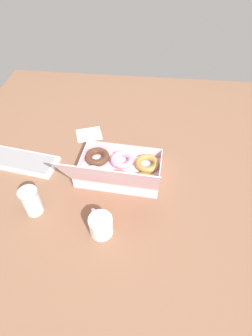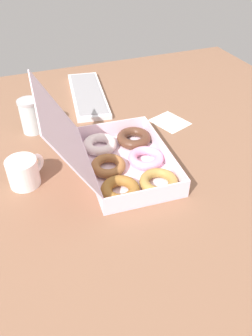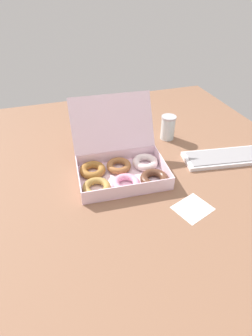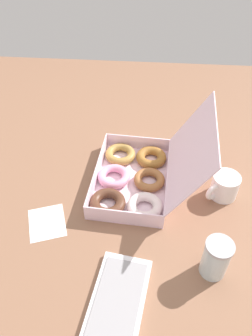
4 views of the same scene
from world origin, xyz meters
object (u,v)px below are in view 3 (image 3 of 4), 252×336
object	(u,v)px
coffee_mug	(111,133)
glass_jar	(168,127)
donut_box	(122,169)
keyboard	(229,157)

from	to	relation	value
coffee_mug	glass_jar	size ratio (longest dim) A/B	0.92
donut_box	coffee_mug	xyz separation A→B (cm)	(3.08, 28.96, 0.88)
donut_box	coffee_mug	distance (cm)	29.13
donut_box	glass_jar	size ratio (longest dim) A/B	3.22
keyboard	coffee_mug	world-z (taller)	coffee_mug
coffee_mug	glass_jar	bearing A→B (deg)	-12.36
donut_box	coffee_mug	size ratio (longest dim) A/B	3.51
keyboard	glass_jar	bearing A→B (deg)	127.05
glass_jar	coffee_mug	bearing A→B (deg)	167.64
keyboard	glass_jar	distance (cm)	33.31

